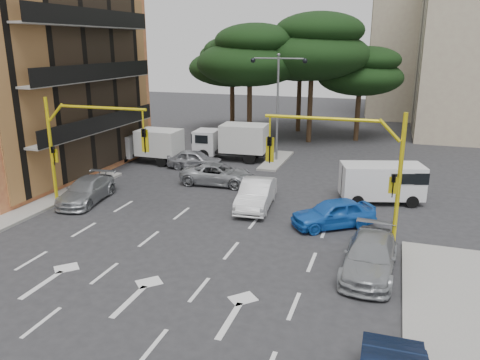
# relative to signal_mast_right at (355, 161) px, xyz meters

# --- Properties ---
(ground) EXTENTS (120.00, 120.00, 0.00)m
(ground) POSITION_rel_signal_mast_right_xyz_m (-6.80, -1.99, -3.88)
(ground) COLOR #28282B
(ground) RESTS_ON ground
(median_strip) EXTENTS (1.40, 6.00, 0.15)m
(median_strip) POSITION_rel_signal_mast_right_xyz_m (-6.80, 14.01, -3.81)
(median_strip) COLOR gray
(median_strip) RESTS_ON ground
(apartment_beige_far) EXTENTS (16.20, 12.15, 16.70)m
(apartment_beige_far) POSITION_rel_signal_mast_right_xyz_m (6.15, 42.01, 4.47)
(apartment_beige_far) COLOR tan
(apartment_beige_far) RESTS_ON ground
(pine_left_near) EXTENTS (9.15, 9.15, 10.23)m
(pine_left_near) POSITION_rel_signal_mast_right_xyz_m (-10.75, 19.96, 3.72)
(pine_left_near) COLOR #382616
(pine_left_near) RESTS_ON ground
(pine_center) EXTENTS (9.98, 9.98, 11.16)m
(pine_center) POSITION_rel_signal_mast_right_xyz_m (-5.75, 21.96, 4.41)
(pine_center) COLOR #382616
(pine_center) RESTS_ON ground
(pine_left_far) EXTENTS (8.32, 8.32, 9.30)m
(pine_left_far) POSITION_rel_signal_mast_right_xyz_m (-13.75, 23.96, 3.03)
(pine_left_far) COLOR #382616
(pine_left_far) RESTS_ON ground
(pine_right) EXTENTS (7.49, 7.49, 8.37)m
(pine_right) POSITION_rel_signal_mast_right_xyz_m (-1.75, 23.96, 2.33)
(pine_right) COLOR #382616
(pine_right) RESTS_ON ground
(pine_back) EXTENTS (9.15, 9.15, 10.23)m
(pine_back) POSITION_rel_signal_mast_right_xyz_m (-7.75, 26.96, 3.72)
(pine_back) COLOR #382616
(pine_back) RESTS_ON ground
(signal_mast_right) EXTENTS (5.79, 0.37, 6.00)m
(signal_mast_right) POSITION_rel_signal_mast_right_xyz_m (0.00, 0.00, 0.00)
(signal_mast_right) COLOR yellow
(signal_mast_right) RESTS_ON ground
(signal_mast_left) EXTENTS (5.79, 0.37, 6.00)m
(signal_mast_left) POSITION_rel_signal_mast_right_xyz_m (-13.61, 0.00, 0.00)
(signal_mast_left) COLOR yellow
(signal_mast_left) RESTS_ON ground
(street_lamp_center) EXTENTS (4.16, 0.36, 7.77)m
(street_lamp_center) POSITION_rel_signal_mast_right_xyz_m (-6.80, 14.01, 1.54)
(street_lamp_center) COLOR slate
(street_lamp_center) RESTS_ON median_strip
(car_white_hatch) EXTENTS (2.04, 4.71, 1.51)m
(car_white_hatch) POSITION_rel_signal_mast_right_xyz_m (-5.34, 3.64, -3.13)
(car_white_hatch) COLOR silver
(car_white_hatch) RESTS_ON ground
(car_blue_compact) EXTENTS (4.31, 3.68, 1.40)m
(car_blue_compact) POSITION_rel_signal_mast_right_xyz_m (-1.02, 2.16, -3.19)
(car_blue_compact) COLOR blue
(car_blue_compact) RESTS_ON ground
(car_silver_wagon) EXTENTS (2.49, 4.79, 1.33)m
(car_silver_wagon) POSITION_rel_signal_mast_right_xyz_m (-14.67, 1.59, -3.22)
(car_silver_wagon) COLOR #96999D
(car_silver_wagon) RESTS_ON ground
(car_silver_cross_a) EXTENTS (4.84, 2.43, 1.31)m
(car_silver_cross_a) POSITION_rel_signal_mast_right_xyz_m (-8.84, 7.09, -3.23)
(car_silver_cross_a) COLOR #9C9FA3
(car_silver_cross_a) RESTS_ON ground
(car_silver_cross_b) EXTENTS (4.07, 2.00, 1.33)m
(car_silver_cross_b) POSITION_rel_signal_mast_right_xyz_m (-11.80, 10.17, -3.22)
(car_silver_cross_b) COLOR #929399
(car_silver_cross_b) RESTS_ON ground
(car_silver_parked) EXTENTS (2.13, 4.85, 1.39)m
(car_silver_parked) POSITION_rel_signal_mast_right_xyz_m (0.96, -2.17, -3.19)
(car_silver_parked) COLOR #929599
(car_silver_parked) RESTS_ON ground
(van_white) EXTENTS (4.81, 3.18, 2.21)m
(van_white) POSITION_rel_signal_mast_right_xyz_m (1.02, 6.75, -2.78)
(van_white) COLOR white
(van_white) RESTS_ON ground
(box_truck_a) EXTENTS (5.13, 2.18, 2.52)m
(box_truck_a) POSITION_rel_signal_mast_right_xyz_m (-15.80, 10.77, -2.63)
(box_truck_a) COLOR silver
(box_truck_a) RESTS_ON ground
(box_truck_b) EXTENTS (5.75, 2.71, 2.76)m
(box_truck_b) POSITION_rel_signal_mast_right_xyz_m (-10.24, 13.51, -2.50)
(box_truck_b) COLOR silver
(box_truck_b) RESTS_ON ground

